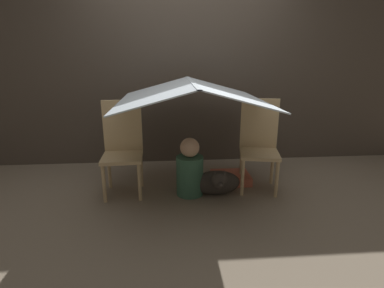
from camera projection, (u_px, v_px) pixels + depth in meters
The scene contains 8 objects.
ground_plane at pixel (193, 195), 3.14m from camera, with size 8.80×8.80×0.00m, color gray.
wall_back at pixel (186, 69), 3.86m from camera, with size 7.00×0.05×2.50m.
chair_left at pixel (123, 145), 3.12m from camera, with size 0.42×0.42×0.97m.
chair_right at pixel (259, 142), 3.23m from camera, with size 0.47×0.47×0.97m.
sheet_canopy at pixel (192, 92), 2.94m from camera, with size 1.44×1.44×0.20m.
person_front at pixel (190, 170), 3.11m from camera, with size 0.28×0.28×0.61m.
dog at pixel (217, 182), 3.10m from camera, with size 0.50×0.39×0.34m.
floor_cushion at pixel (230, 178), 3.47m from camera, with size 0.43×0.34×0.10m.
Camera 1 is at (-0.24, -2.85, 1.41)m, focal length 28.00 mm.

